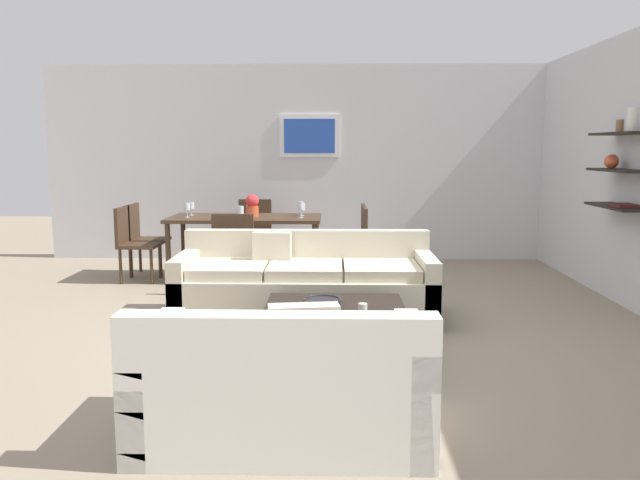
{
  "coord_description": "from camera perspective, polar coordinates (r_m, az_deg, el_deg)",
  "views": [
    {
      "loc": [
        0.12,
        -5.39,
        1.56
      ],
      "look_at": [
        -0.0,
        0.2,
        0.75
      ],
      "focal_mm": 35.6,
      "sensor_mm": 36.0,
      "label": 1
    }
  ],
  "objects": [
    {
      "name": "ground_plane",
      "position": [
        5.61,
        -0.02,
        -7.89
      ],
      "size": [
        18.0,
        18.0,
        0.0
      ],
      "primitive_type": "plane",
      "color": "gray"
    },
    {
      "name": "back_wall_unit",
      "position": [
        8.92,
        2.39,
        6.93
      ],
      "size": [
        8.4,
        0.09,
        2.7
      ],
      "color": "silver",
      "rests_on": "ground"
    },
    {
      "name": "sofa_beige",
      "position": [
        5.87,
        -1.34,
        -4.23
      ],
      "size": [
        2.34,
        0.9,
        0.78
      ],
      "color": "beige",
      "rests_on": "ground"
    },
    {
      "name": "loveseat_white",
      "position": [
        3.51,
        -3.27,
        -12.95
      ],
      "size": [
        1.55,
        0.9,
        0.78
      ],
      "color": "white",
      "rests_on": "ground"
    },
    {
      "name": "coffee_table",
      "position": [
        4.83,
        1.33,
        -8.26
      ],
      "size": [
        1.05,
        0.93,
        0.38
      ],
      "color": "black",
      "rests_on": "ground"
    },
    {
      "name": "decorative_bowl",
      "position": [
        4.8,
        0.2,
        -5.6
      ],
      "size": [
        0.29,
        0.29,
        0.06
      ],
      "color": "black",
      "rests_on": "coffee_table"
    },
    {
      "name": "candle_jar",
      "position": [
        4.65,
        3.86,
        -6.09
      ],
      "size": [
        0.07,
        0.07,
        0.06
      ],
      "primitive_type": "cylinder",
      "color": "silver",
      "rests_on": "coffee_table"
    },
    {
      "name": "apple_on_coffee_table",
      "position": [
        4.63,
        -1.27,
        -6.02
      ],
      "size": [
        0.08,
        0.08,
        0.08
      ],
      "primitive_type": "sphere",
      "color": "red",
      "rests_on": "coffee_table"
    },
    {
      "name": "dining_table",
      "position": [
        7.65,
        -6.73,
        1.57
      ],
      "size": [
        1.81,
        0.87,
        0.75
      ],
      "color": "#422D1E",
      "rests_on": "ground"
    },
    {
      "name": "dining_chair_left_near",
      "position": [
        7.77,
        -16.52,
        0.11
      ],
      "size": [
        0.44,
        0.44,
        0.88
      ],
      "color": "#422D1E",
      "rests_on": "ground"
    },
    {
      "name": "dining_chair_right_near",
      "position": [
        7.41,
        3.17,
        0.05
      ],
      "size": [
        0.44,
        0.44,
        0.88
      ],
      "color": "#422D1E",
      "rests_on": "ground"
    },
    {
      "name": "dining_chair_right_far",
      "position": [
        7.79,
        3.08,
        0.46
      ],
      "size": [
        0.44,
        0.44,
        0.88
      ],
      "color": "#422D1E",
      "rests_on": "ground"
    },
    {
      "name": "dining_chair_head",
      "position": [
        8.5,
        -5.93,
        1.08
      ],
      "size": [
        0.44,
        0.44,
        0.88
      ],
      "color": "#422D1E",
      "rests_on": "ground"
    },
    {
      "name": "dining_chair_left_far",
      "position": [
        8.14,
        -15.69,
        0.5
      ],
      "size": [
        0.44,
        0.44,
        0.88
      ],
      "color": "#422D1E",
      "rests_on": "ground"
    },
    {
      "name": "dining_chair_foot",
      "position": [
        6.85,
        -7.67,
        -0.69
      ],
      "size": [
        0.44,
        0.44,
        0.88
      ],
      "color": "#422D1E",
      "rests_on": "ground"
    },
    {
      "name": "wine_glass_right_far",
      "position": [
        7.67,
        -1.65,
        2.98
      ],
      "size": [
        0.08,
        0.08,
        0.15
      ],
      "color": "silver",
      "rests_on": "dining_table"
    },
    {
      "name": "wine_glass_foot",
      "position": [
        7.26,
        -7.16,
        2.66
      ],
      "size": [
        0.07,
        0.07,
        0.16
      ],
      "color": "silver",
      "rests_on": "dining_table"
    },
    {
      "name": "wine_glass_right_near",
      "position": [
        7.46,
        -1.73,
        3.05
      ],
      "size": [
        0.06,
        0.06,
        0.19
      ],
      "color": "silver",
      "rests_on": "dining_table"
    },
    {
      "name": "wine_glass_head",
      "position": [
        8.0,
        -6.38,
        3.16
      ],
      "size": [
        0.07,
        0.07,
        0.15
      ],
      "color": "silver",
      "rests_on": "dining_table"
    },
    {
      "name": "wine_glass_left_far",
      "position": [
        7.85,
        -11.52,
        3.02
      ],
      "size": [
        0.08,
        0.08,
        0.16
      ],
      "color": "silver",
      "rests_on": "dining_table"
    },
    {
      "name": "wine_glass_left_near",
      "position": [
        7.65,
        -11.87,
        2.91
      ],
      "size": [
        0.07,
        0.07,
        0.17
      ],
      "color": "silver",
      "rests_on": "dining_table"
    },
    {
      "name": "centerpiece_vase",
      "position": [
        7.6,
        -6.11,
        3.13
      ],
      "size": [
        0.16,
        0.16,
        0.27
      ],
      "color": "#D85933",
      "rests_on": "dining_table"
    }
  ]
}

